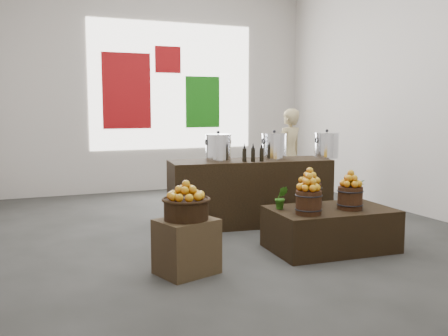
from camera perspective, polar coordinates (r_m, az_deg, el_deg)
name	(u,v)px	position (r m, az deg, el deg)	size (l,w,h in m)	color
ground	(229,230)	(6.58, 0.54, -7.10)	(7.00, 7.00, 0.00)	#3A3A37
back_wall	(158,86)	(9.71, -7.60, 9.27)	(6.00, 0.04, 4.00)	#BCB5AE
back_opening	(173,86)	(9.78, -5.84, 9.28)	(3.20, 0.02, 2.40)	white
deco_red_left	(127,91)	(9.55, -11.06, 8.64)	(0.90, 0.04, 1.40)	maroon
deco_green_right	(203,102)	(9.95, -2.46, 7.54)	(0.70, 0.04, 1.00)	#14650F
deco_red_upper	(168,60)	(9.77, -6.44, 12.21)	(0.50, 0.04, 0.50)	maroon
crate	(187,246)	(4.88, -4.30, -8.93)	(0.53, 0.44, 0.53)	brown
wicker_basket	(186,209)	(4.79, -4.34, -4.74)	(0.43, 0.43, 0.19)	black
apples_in_basket	(186,190)	(4.76, -4.36, -2.54)	(0.33, 0.33, 0.18)	#A61A05
display_table	(330,229)	(5.79, 12.05, -6.82)	(1.36, 0.84, 0.47)	black
apple_bucket_front_left	(309,203)	(5.37, 9.64, -3.91)	(0.27, 0.27, 0.25)	#351E0E
apples_in_bucket_front_left	(309,182)	(5.33, 9.69, -1.62)	(0.20, 0.20, 0.18)	#A61A05
apple_bucket_front_right	(350,198)	(5.73, 14.21, -3.34)	(0.27, 0.27, 0.25)	#351E0E
apples_in_bucket_front_right	(351,179)	(5.69, 14.28, -1.19)	(0.20, 0.20, 0.18)	#A61A05
apple_bucket_rear	(309,194)	(5.86, 9.73, -2.99)	(0.27, 0.27, 0.25)	#351E0E
apples_in_bucket_rear	(310,176)	(5.83, 9.77, -0.89)	(0.20, 0.20, 0.18)	#A61A05
herb_garnish_right	(353,191)	(6.13, 14.56, -2.52)	(0.26, 0.22, 0.29)	#276314
herb_garnish_left	(281,198)	(5.59, 6.56, -3.39)	(0.14, 0.11, 0.26)	#276314
counter	(250,192)	(6.83, 2.96, -2.78)	(2.18, 0.69, 0.89)	black
stock_pot_left	(218,148)	(6.63, -0.67, 2.27)	(0.34, 0.34, 0.34)	silver
stock_pot_center	(274,147)	(6.87, 5.74, 2.40)	(0.34, 0.34, 0.34)	silver
stock_pot_right	(327,146)	(7.19, 11.65, 2.50)	(0.34, 0.34, 0.34)	silver
oil_cruets	(255,152)	(6.55, 3.58, 1.81)	(0.24, 0.06, 0.25)	black
shopper	(289,155)	(8.59, 7.39, 1.49)	(0.58, 0.38, 1.58)	tan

